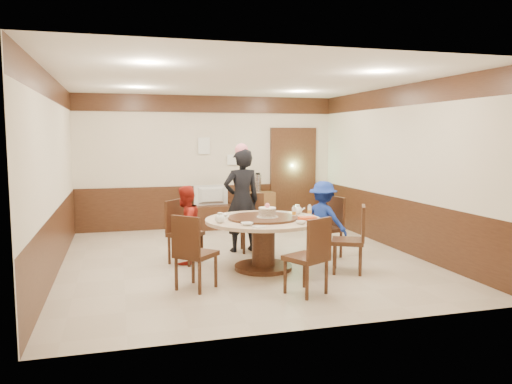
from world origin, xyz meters
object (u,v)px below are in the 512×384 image
object	(u,v)px
person_blue	(323,220)
television	(212,195)
banquet_table	(263,233)
person_red	(185,225)
tv_stand	(212,217)
person_standing	(242,200)
thermos	(258,183)
birthday_cake	(267,212)
side_cabinet	(255,209)
shrimp_platter	(307,219)

from	to	relation	value
person_blue	television	size ratio (longest dim) A/B	1.67
banquet_table	person_red	distance (m)	1.23
tv_stand	television	size ratio (longest dim) A/B	1.15
person_standing	thermos	size ratio (longest dim) A/B	4.58
television	thermos	size ratio (longest dim) A/B	1.95
person_red	television	distance (m)	2.92
person_standing	television	size ratio (longest dim) A/B	2.35
television	banquet_table	bearing A→B (deg)	85.05
television	person_blue	bearing A→B (deg)	105.59
birthday_cake	banquet_table	bearing A→B (deg)	132.08
person_blue	thermos	bearing A→B (deg)	-35.43
thermos	side_cabinet	bearing A→B (deg)	180.00
person_blue	birthday_cake	xyz separation A→B (m)	(-1.07, -0.46, 0.23)
person_blue	tv_stand	world-z (taller)	person_blue
tv_stand	thermos	xyz separation A→B (m)	(1.01, 0.03, 0.69)
person_red	person_blue	size ratio (longest dim) A/B	0.97
birthday_cake	thermos	size ratio (longest dim) A/B	0.81
banquet_table	tv_stand	world-z (taller)	banquet_table
person_standing	person_red	bearing A→B (deg)	23.43
banquet_table	person_blue	distance (m)	1.20
person_blue	birthday_cake	world-z (taller)	person_blue
person_blue	television	world-z (taller)	person_blue
birthday_cake	thermos	bearing A→B (deg)	76.50
person_red	shrimp_platter	distance (m)	1.89
banquet_table	person_standing	world-z (taller)	person_standing
banquet_table	shrimp_platter	bearing A→B (deg)	-34.72
person_red	tv_stand	size ratio (longest dim) A/B	1.41
thermos	television	bearing A→B (deg)	-178.30
tv_stand	television	bearing A→B (deg)	0.00
person_blue	birthday_cake	distance (m)	1.19
person_standing	television	distance (m)	2.19
banquet_table	thermos	world-z (taller)	thermos
birthday_cake	thermos	distance (m)	3.58
banquet_table	television	xyz separation A→B (m)	(-0.13, 3.40, 0.18)
person_blue	side_cabinet	distance (m)	3.04
banquet_table	person_blue	world-z (taller)	person_blue
person_red	banquet_table	bearing A→B (deg)	101.79
banquet_table	person_red	world-z (taller)	person_red
banquet_table	television	size ratio (longest dim) A/B	2.29
person_red	side_cabinet	xyz separation A→B (m)	(1.88, 2.79, -0.23)
television	thermos	world-z (taller)	thermos
person_red	side_cabinet	world-z (taller)	person_red
person_standing	shrimp_platter	xyz separation A→B (m)	(0.57, -1.59, -0.09)
banquet_table	shrimp_platter	xyz separation A→B (m)	(0.54, -0.37, 0.24)
person_standing	birthday_cake	distance (m)	1.27
person_standing	tv_stand	distance (m)	2.27
shrimp_platter	television	distance (m)	3.83
birthday_cake	tv_stand	world-z (taller)	birthday_cake
person_red	shrimp_platter	size ratio (longest dim) A/B	4.00
banquet_table	thermos	size ratio (longest dim) A/B	4.46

